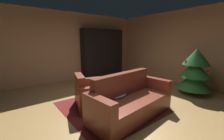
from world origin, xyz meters
TOP-DOWN VIEW (x-y plane):
  - ground_plane at (0.00, 0.00)m, footprint 8.01×8.01m
  - wall_back at (0.00, 3.37)m, footprint 6.50×0.06m
  - wall_left at (-3.22, 0.00)m, footprint 0.06×6.80m
  - area_rug at (-0.07, -0.11)m, footprint 2.26×2.12m
  - bookshelf_unit at (-2.97, 1.80)m, footprint 0.35×2.08m
  - armchair_red at (-0.41, -0.45)m, footprint 1.14×1.01m
  - couch_red at (0.53, 0.01)m, footprint 0.99×2.12m
  - coffee_table at (0.09, -0.19)m, footprint 0.71×0.71m
  - book_stack_on_table at (0.13, -0.16)m, footprint 0.23×0.18m
  - bottle_on_table at (-0.08, -0.29)m, footprint 0.08×0.08m
  - decorated_tree at (0.75, 2.53)m, footprint 0.98×0.98m

SIDE VIEW (x-z plane):
  - ground_plane at x=0.00m, z-range 0.00..0.00m
  - area_rug at x=-0.07m, z-range 0.00..0.01m
  - armchair_red at x=-0.41m, z-range -0.12..0.72m
  - couch_red at x=0.53m, z-range -0.15..0.78m
  - coffee_table at x=0.09m, z-range 0.18..0.64m
  - book_stack_on_table at x=0.13m, z-range 0.45..0.54m
  - bottle_on_table at x=-0.08m, z-range 0.43..0.68m
  - decorated_tree at x=0.75m, z-range 0.02..1.44m
  - bookshelf_unit at x=-2.97m, z-range 0.00..2.15m
  - wall_back at x=0.00m, z-range 0.00..2.76m
  - wall_left at x=-3.22m, z-range 0.00..2.76m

